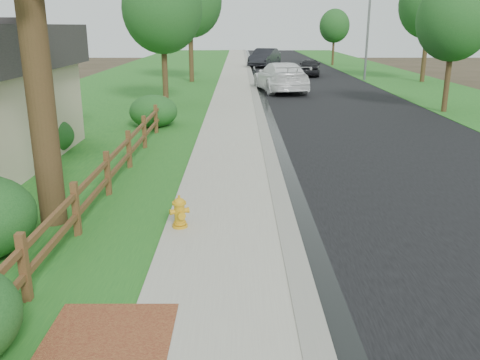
{
  "coord_description": "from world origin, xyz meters",
  "views": [
    {
      "loc": [
        -0.55,
        -6.13,
        3.85
      ],
      "look_at": [
        -0.53,
        3.09,
        1.05
      ],
      "focal_mm": 38.0,
      "sensor_mm": 36.0,
      "label": 1
    }
  ],
  "objects_px": {
    "ranch_fence": "(119,159)",
    "fire_hydrant": "(180,213)",
    "dark_car_mid": "(310,67)",
    "white_suv": "(281,77)",
    "streetlight": "(367,14)"
  },
  "relations": [
    {
      "from": "ranch_fence",
      "to": "fire_hydrant",
      "type": "height_order",
      "value": "ranch_fence"
    },
    {
      "from": "dark_car_mid",
      "to": "ranch_fence",
      "type": "bearing_deg",
      "value": 82.33
    },
    {
      "from": "white_suv",
      "to": "streetlight",
      "type": "xyz_separation_m",
      "value": [
        6.54,
        6.56,
        3.75
      ]
    },
    {
      "from": "ranch_fence",
      "to": "white_suv",
      "type": "distance_m",
      "value": 19.52
    },
    {
      "from": "fire_hydrant",
      "to": "ranch_fence",
      "type": "bearing_deg",
      "value": 119.77
    },
    {
      "from": "ranch_fence",
      "to": "streetlight",
      "type": "xyz_separation_m",
      "value": [
        12.14,
        25.26,
        4.03
      ]
    },
    {
      "from": "streetlight",
      "to": "dark_car_mid",
      "type": "bearing_deg",
      "value": 133.95
    },
    {
      "from": "white_suv",
      "to": "streetlight",
      "type": "relative_size",
      "value": 0.74
    },
    {
      "from": "ranch_fence",
      "to": "fire_hydrant",
      "type": "distance_m",
      "value": 3.84
    },
    {
      "from": "fire_hydrant",
      "to": "white_suv",
      "type": "bearing_deg",
      "value": 80.47
    },
    {
      "from": "ranch_fence",
      "to": "streetlight",
      "type": "relative_size",
      "value": 2.06
    },
    {
      "from": "ranch_fence",
      "to": "dark_car_mid",
      "type": "relative_size",
      "value": 4.14
    },
    {
      "from": "fire_hydrant",
      "to": "streetlight",
      "type": "height_order",
      "value": "streetlight"
    },
    {
      "from": "fire_hydrant",
      "to": "dark_car_mid",
      "type": "xyz_separation_m",
      "value": [
        6.82,
        32.14,
        0.32
      ]
    },
    {
      "from": "fire_hydrant",
      "to": "streetlight",
      "type": "bearing_deg",
      "value": 70.29
    }
  ]
}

